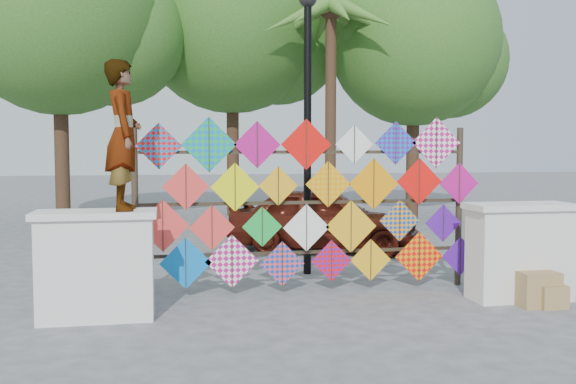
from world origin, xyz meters
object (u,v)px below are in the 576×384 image
Objects in this scene: lamppost at (308,104)px; kite_rack at (310,204)px; sedan at (324,219)px; vendor_woman at (123,135)px.

kite_rack is at bearing -100.74° from lamppost.
lamppost reaches higher than kite_rack.
lamppost is (-0.80, -2.18, 2.06)m from sedan.
sedan is at bearing 73.24° from kite_rack.
lamppost is (0.24, 1.27, 1.46)m from kite_rack.
vendor_woman is at bearing -140.50° from lamppost.
lamppost reaches higher than sedan.
sedan is at bearing 69.90° from lamppost.
vendor_woman reaches higher than sedan.
sedan is (1.04, 3.45, -0.60)m from kite_rack.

